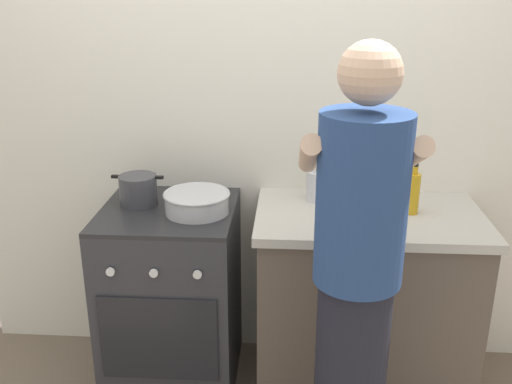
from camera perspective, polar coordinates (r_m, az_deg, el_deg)
back_wall at (r=2.80m, az=3.61°, el=7.42°), size 3.20×0.10×2.50m
countertop at (r=2.79m, az=10.54°, el=-10.67°), size 1.00×0.60×0.90m
stove_range at (r=2.82m, az=-8.24°, el=-10.19°), size 0.60×0.62×0.90m
pot at (r=2.67m, az=-11.53°, el=0.18°), size 0.24×0.17×0.14m
mixing_bowl at (r=2.55m, az=-5.85°, el=-0.93°), size 0.29×0.29×0.09m
utensil_crock at (r=2.68m, az=6.03°, el=1.10°), size 0.10×0.10×0.32m
oil_bottle at (r=2.60m, az=15.19°, el=-0.03°), size 0.06×0.06×0.23m
person at (r=2.05m, az=9.79°, el=-9.42°), size 0.41×0.50×1.70m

